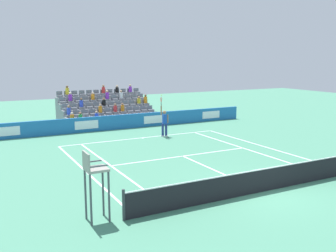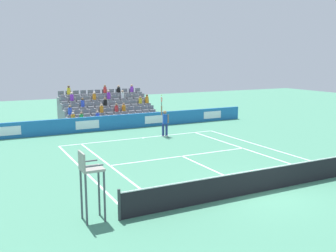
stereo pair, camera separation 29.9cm
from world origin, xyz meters
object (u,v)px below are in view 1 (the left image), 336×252
Objects in this scene: umpire_chair at (94,176)px; loose_tennis_ball at (238,179)px; tennis_player at (164,122)px; tennis_net at (263,180)px.

loose_tennis_ball is (-6.85, -1.31, -1.49)m from umpire_chair.
umpire_chair is (8.32, 11.19, 0.53)m from tennis_player.
tennis_net is at bearing 176.43° from umpire_chair.
tennis_player is 10.03m from loose_tennis_ball.
umpire_chair is (6.76, -0.42, 1.03)m from tennis_net.
tennis_net is 11.73m from tennis_player.
loose_tennis_ball is at bearing 81.56° from tennis_player.
tennis_net is 4.19× the size of tennis_player.
tennis_net reaches higher than loose_tennis_ball.
tennis_net is 6.85m from umpire_chair.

